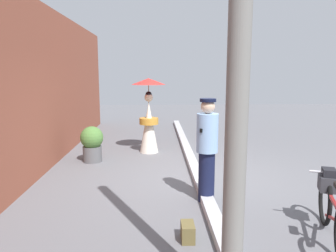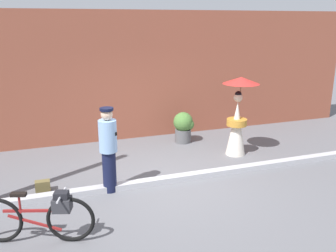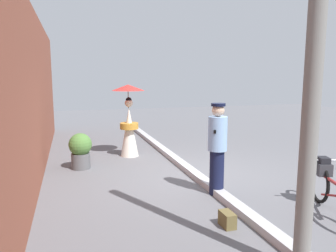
{
  "view_description": "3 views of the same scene",
  "coord_description": "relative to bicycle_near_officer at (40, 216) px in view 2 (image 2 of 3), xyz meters",
  "views": [
    {
      "loc": [
        -6.1,
        0.79,
        2.05
      ],
      "look_at": [
        0.11,
        0.57,
        1.03
      ],
      "focal_mm": 34.52,
      "sensor_mm": 36.0,
      "label": 1
    },
    {
      "loc": [
        -2.25,
        -6.51,
        3.19
      ],
      "look_at": [
        0.19,
        0.42,
        1.07
      ],
      "focal_mm": 39.17,
      "sensor_mm": 36.0,
      "label": 2
    },
    {
      "loc": [
        -6.3,
        2.5,
        2.12
      ],
      "look_at": [
        0.17,
        0.52,
        1.09
      ],
      "focal_mm": 34.58,
      "sensor_mm": 36.0,
      "label": 3
    }
  ],
  "objects": [
    {
      "name": "ground_plane",
      "position": [
        2.43,
        1.35,
        -0.43
      ],
      "size": [
        30.0,
        30.0,
        0.0
      ],
      "primitive_type": "plane",
      "color": "slate"
    },
    {
      "name": "building_wall",
      "position": [
        2.43,
        4.65,
        1.3
      ],
      "size": [
        14.0,
        0.4,
        3.47
      ],
      "primitive_type": "cube",
      "color": "brown",
      "rests_on": "ground_plane"
    },
    {
      "name": "sidewalk_curb",
      "position": [
        2.43,
        1.35,
        -0.37
      ],
      "size": [
        14.0,
        0.2,
        0.12
      ],
      "primitive_type": "cube",
      "color": "#B2B2B7",
      "rests_on": "ground_plane"
    },
    {
      "name": "bicycle_near_officer",
      "position": [
        0.0,
        0.0,
        0.0
      ],
      "size": [
        1.71,
        0.67,
        0.81
      ],
      "color": "black",
      "rests_on": "ground_plane"
    },
    {
      "name": "person_officer",
      "position": [
        1.28,
        1.35,
        0.46
      ],
      "size": [
        0.34,
        0.34,
        1.66
      ],
      "color": "#141938",
      "rests_on": "ground_plane"
    },
    {
      "name": "person_with_parasol",
      "position": [
        4.61,
        2.35,
        0.57
      ],
      "size": [
        0.87,
        0.87,
        1.92
      ],
      "color": "silver",
      "rests_on": "ground_plane"
    },
    {
      "name": "potted_plant_by_door",
      "position": [
        3.73,
        3.65,
        0.03
      ],
      "size": [
        0.54,
        0.53,
        0.83
      ],
      "color": "#59595B",
      "rests_on": "ground_plane"
    },
    {
      "name": "backpack_on_pavement",
      "position": [
        0.05,
        1.77,
        -0.32
      ],
      "size": [
        0.28,
        0.16,
        0.22
      ],
      "color": "brown",
      "rests_on": "ground_plane"
    }
  ]
}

